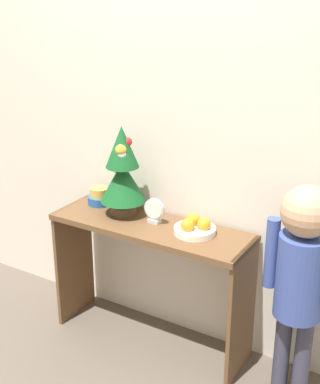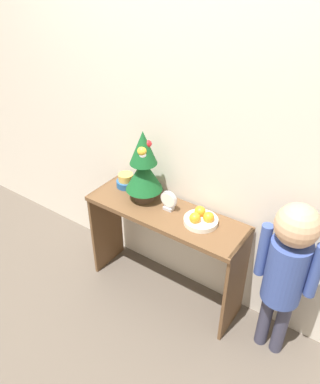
{
  "view_description": "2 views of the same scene",
  "coord_description": "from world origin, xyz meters",
  "px_view_note": "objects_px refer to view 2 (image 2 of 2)",
  "views": [
    {
      "loc": [
        1.3,
        -1.9,
        1.79
      ],
      "look_at": [
        0.06,
        0.16,
        0.87
      ],
      "focal_mm": 50.0,
      "sensor_mm": 36.0,
      "label": 1
    },
    {
      "loc": [
        1.04,
        -1.38,
        2.04
      ],
      "look_at": [
        -0.03,
        0.15,
        0.83
      ],
      "focal_mm": 35.0,
      "sensor_mm": 36.0,
      "label": 2
    }
  ],
  "objects_px": {
    "singing_bowl": "(126,181)",
    "child_figure": "(287,265)",
    "mini_tree": "(144,166)",
    "fruit_bowl": "(201,219)",
    "desk_clock": "(169,201)"
  },
  "relations": [
    {
      "from": "singing_bowl",
      "to": "child_figure",
      "type": "height_order",
      "value": "child_figure"
    },
    {
      "from": "mini_tree",
      "to": "singing_bowl",
      "type": "xyz_separation_m",
      "value": [
        -0.19,
        0.05,
        -0.2
      ]
    },
    {
      "from": "fruit_bowl",
      "to": "child_figure",
      "type": "bearing_deg",
      "value": -3.32
    },
    {
      "from": "desk_clock",
      "to": "child_figure",
      "type": "height_order",
      "value": "child_figure"
    },
    {
      "from": "mini_tree",
      "to": "desk_clock",
      "type": "relative_size",
      "value": 3.62
    },
    {
      "from": "desk_clock",
      "to": "fruit_bowl",
      "type": "bearing_deg",
      "value": -0.97
    },
    {
      "from": "singing_bowl",
      "to": "child_figure",
      "type": "relative_size",
      "value": 0.12
    },
    {
      "from": "singing_bowl",
      "to": "desk_clock",
      "type": "xyz_separation_m",
      "value": [
        0.39,
        -0.06,
        0.02
      ]
    },
    {
      "from": "fruit_bowl",
      "to": "child_figure",
      "type": "height_order",
      "value": "child_figure"
    },
    {
      "from": "fruit_bowl",
      "to": "child_figure",
      "type": "xyz_separation_m",
      "value": [
        0.54,
        -0.03,
        -0.05
      ]
    },
    {
      "from": "mini_tree",
      "to": "singing_bowl",
      "type": "height_order",
      "value": "mini_tree"
    },
    {
      "from": "mini_tree",
      "to": "desk_clock",
      "type": "xyz_separation_m",
      "value": [
        0.2,
        -0.01,
        -0.17
      ]
    },
    {
      "from": "mini_tree",
      "to": "fruit_bowl",
      "type": "height_order",
      "value": "mini_tree"
    },
    {
      "from": "mini_tree",
      "to": "child_figure",
      "type": "bearing_deg",
      "value": -2.79
    },
    {
      "from": "mini_tree",
      "to": "singing_bowl",
      "type": "bearing_deg",
      "value": 165.61
    }
  ]
}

